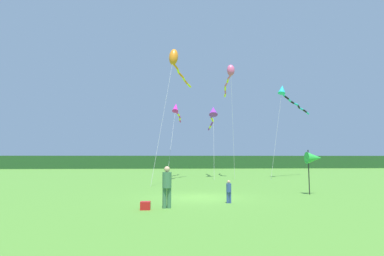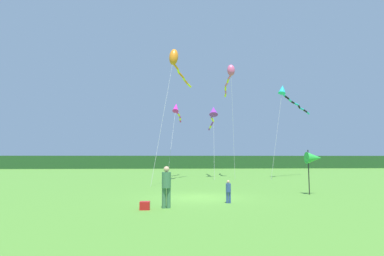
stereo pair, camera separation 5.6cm
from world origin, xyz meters
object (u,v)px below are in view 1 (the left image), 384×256
person_adult (167,185)px  kite_cyan (287,95)px  kite_rainbow (230,74)px  kite_orange (175,60)px  cooler_box (145,206)px  kite_purple (213,113)px  kite_magenta (176,109)px  banner_flag_pole (314,158)px  person_child (229,190)px

person_adult → kite_cyan: 24.40m
kite_rainbow → kite_orange: bearing=-142.1°
cooler_box → kite_rainbow: (7.49, 20.10, 11.25)m
kite_purple → person_adult: bearing=-103.2°
kite_magenta → person_adult: bearing=-91.8°
kite_purple → kite_rainbow: bearing=-18.7°
kite_cyan → banner_flag_pole: bearing=-105.9°
kite_magenta → person_child: bearing=-83.6°
person_adult → kite_purple: bearing=76.8°
person_child → kite_cyan: size_ratio=0.11×
banner_flag_pole → kite_orange: kite_orange is taller
person_adult → person_child: person_adult is taller
kite_rainbow → kite_orange: kite_orange is taller
person_child → kite_orange: size_ratio=0.09×
banner_flag_pole → kite_rainbow: bearing=97.3°
banner_flag_pole → cooler_box: bearing=-153.9°
person_adult → kite_cyan: (12.80, 19.14, 8.09)m
kite_cyan → kite_orange: (-12.36, -4.17, 2.26)m
person_child → cooler_box: 4.14m
banner_flag_pole → kite_rainbow: kite_rainbow is taller
person_adult → kite_purple: 21.82m
kite_purple → kite_rainbow: size_ratio=0.73×
person_child → kite_orange: 17.57m
kite_rainbow → kite_cyan: bearing=-5.9°
cooler_box → kite_purple: bearing=74.8°
kite_cyan → kite_orange: size_ratio=0.81×
kite_rainbow → kite_magenta: size_ratio=1.45×
person_child → cooler_box: size_ratio=2.60×
person_adult → person_child: size_ratio=1.65×
banner_flag_pole → kite_cyan: (4.21, 14.82, 6.96)m
cooler_box → kite_cyan: size_ratio=0.04×
kite_orange → kite_cyan: bearing=18.6°
person_child → banner_flag_pole: (5.67, 3.04, 1.52)m
kite_orange → kite_rainbow: bearing=37.9°
person_child → kite_rainbow: kite_rainbow is taller
person_adult → kite_cyan: size_ratio=0.18×
banner_flag_pole → kite_purple: (-3.82, 16.08, 4.98)m
person_child → kite_purple: kite_purple is taller
cooler_box → banner_flag_pole: 10.72m
kite_magenta → kite_orange: bearing=-92.2°
kite_rainbow → person_adult: bearing=-108.5°
person_adult → banner_flag_pole: banner_flag_pole is taller
kite_purple → kite_rainbow: 4.74m
person_child → kite_magenta: bearing=96.4°
person_child → kite_purple: bearing=84.5°
kite_cyan → kite_magenta: kite_cyan is taller
cooler_box → banner_flag_pole: size_ratio=0.16×
kite_purple → kite_magenta: bearing=166.9°
kite_cyan → person_adult: bearing=-123.8°
person_adult → kite_orange: size_ratio=0.14×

